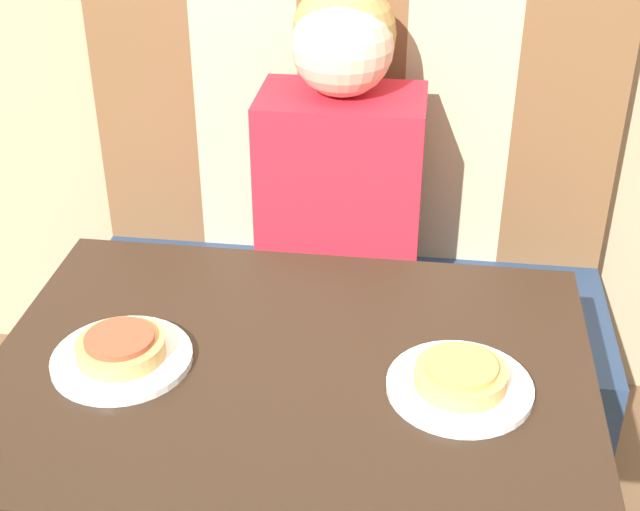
# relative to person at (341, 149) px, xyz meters

# --- Properties ---
(booth_seat) EXTENTS (1.21, 0.56, 0.44)m
(booth_seat) POSITION_rel_person_xyz_m (0.00, -0.00, -0.57)
(booth_seat) COLOR navy
(booth_seat) RESTS_ON ground_plane
(booth_backrest) EXTENTS (1.21, 0.10, 0.78)m
(booth_backrest) POSITION_rel_person_xyz_m (0.00, 0.23, 0.04)
(booth_backrest) COLOR brown
(booth_backrest) RESTS_ON booth_seat
(dining_table) EXTENTS (0.89, 0.65, 0.74)m
(dining_table) POSITION_rel_person_xyz_m (0.00, -0.68, -0.16)
(dining_table) COLOR black
(dining_table) RESTS_ON ground_plane
(person) EXTENTS (0.34, 0.24, 0.70)m
(person) POSITION_rel_person_xyz_m (0.00, 0.00, 0.00)
(person) COLOR red
(person) RESTS_ON booth_seat
(plate_left) EXTENTS (0.21, 0.21, 0.01)m
(plate_left) POSITION_rel_person_xyz_m (-0.25, -0.70, -0.05)
(plate_left) COLOR white
(plate_left) RESTS_ON dining_table
(plate_right) EXTENTS (0.21, 0.21, 0.01)m
(plate_right) POSITION_rel_person_xyz_m (0.25, -0.70, -0.05)
(plate_right) COLOR white
(plate_right) RESTS_ON dining_table
(pizza_left) EXTENTS (0.13, 0.13, 0.03)m
(pizza_left) POSITION_rel_person_xyz_m (-0.25, -0.70, -0.02)
(pizza_left) COLOR tan
(pizza_left) RESTS_ON plate_left
(pizza_right) EXTENTS (0.13, 0.13, 0.03)m
(pizza_right) POSITION_rel_person_xyz_m (0.25, -0.70, -0.02)
(pizza_right) COLOR tan
(pizza_right) RESTS_ON plate_right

